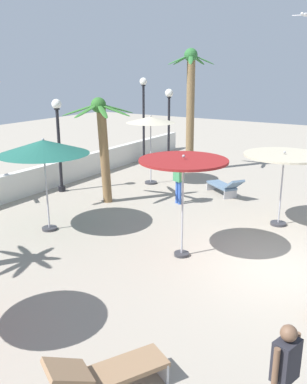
{
  "coord_description": "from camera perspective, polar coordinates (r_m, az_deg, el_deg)",
  "views": [
    {
      "loc": [
        -9.56,
        -2.49,
        4.74
      ],
      "look_at": [
        0.0,
        3.46,
        1.4
      ],
      "focal_mm": 39.33,
      "sensor_mm": 36.0,
      "label": 1
    }
  ],
  "objects": [
    {
      "name": "boundary_wall",
      "position": [
        16.19,
        -19.66,
        0.36
      ],
      "size": [
        25.2,
        0.3,
        1.0
      ],
      "primitive_type": "cube",
      "color": "silver",
      "rests_on": "ground_plane"
    },
    {
      "name": "patio_umbrella_0",
      "position": [
        12.55,
        -14.7,
        5.86
      ],
      "size": [
        2.64,
        2.64,
        2.8
      ],
      "color": "#333338",
      "rests_on": "ground_plane"
    },
    {
      "name": "patio_umbrella_4",
      "position": [
        10.4,
        4.08,
        3.6
      ],
      "size": [
        2.22,
        2.22,
        2.7
      ],
      "color": "#333338",
      "rests_on": "ground_plane"
    },
    {
      "name": "palm_tree_2",
      "position": [
        14.86,
        -6.98,
        7.58
      ],
      "size": [
        2.5,
        2.51,
        3.79
      ],
      "color": "olive",
      "rests_on": "ground_plane"
    },
    {
      "name": "palm_tree_1",
      "position": [
        19.65,
        5.03,
        12.39
      ],
      "size": [
        2.07,
        2.05,
        5.58
      ],
      "color": "olive",
      "rests_on": "ground_plane"
    },
    {
      "name": "lounge_chair_2",
      "position": [
        16.32,
        9.65,
        0.85
      ],
      "size": [
        1.54,
        1.84,
        0.83
      ],
      "color": "#B7B7BC",
      "rests_on": "ground_plane"
    },
    {
      "name": "guest_3",
      "position": [
        6.18,
        17.41,
        -21.86
      ],
      "size": [
        0.54,
        0.33,
        1.62
      ],
      "color": "#3359B2",
      "rests_on": "ground_plane"
    },
    {
      "name": "lamp_post_2",
      "position": [
        16.7,
        -12.76,
        7.56
      ],
      "size": [
        0.37,
        0.37,
        3.61
      ],
      "color": "black",
      "rests_on": "ground_plane"
    },
    {
      "name": "patio_umbrella_2",
      "position": [
        17.41,
        -0.39,
        9.6
      ],
      "size": [
        2.04,
        2.04,
        2.89
      ],
      "color": "#333338",
      "rests_on": "ground_plane"
    },
    {
      "name": "seagull_0",
      "position": [
        17.17,
        19.91,
        21.71
      ],
      "size": [
        0.92,
        1.17,
        0.14
      ],
      "color": "white"
    },
    {
      "name": "lounge_chair_0",
      "position": [
        6.82,
        -6.17,
        -23.02
      ],
      "size": [
        1.88,
        1.37,
        0.82
      ],
      "color": "#B7B7BC",
      "rests_on": "ground_plane"
    },
    {
      "name": "lamp_post_0",
      "position": [
        21.59,
        -1.36,
        10.9
      ],
      "size": [
        0.37,
        0.37,
        4.27
      ],
      "color": "black",
      "rests_on": "ground_plane"
    },
    {
      "name": "lamp_post_1",
      "position": [
        21.29,
        2.1,
        10.33
      ],
      "size": [
        0.4,
        0.4,
        3.75
      ],
      "color": "black",
      "rests_on": "ground_plane"
    },
    {
      "name": "guest_1",
      "position": [
        15.01,
        3.44,
        2.1
      ],
      "size": [
        0.37,
        0.52,
        1.67
      ],
      "color": "#3359B2",
      "rests_on": "ground_plane"
    },
    {
      "name": "ground_plane",
      "position": [
        10.96,
        15.77,
        -9.78
      ],
      "size": [
        56.0,
        56.0,
        0.0
      ],
      "primitive_type": "plane",
      "color": "#9E9384"
    },
    {
      "name": "patio_umbrella_3",
      "position": [
        13.23,
        17.27,
        4.25
      ],
      "size": [
        2.41,
        2.41,
        2.36
      ],
      "color": "#333338",
      "rests_on": "ground_plane"
    }
  ]
}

